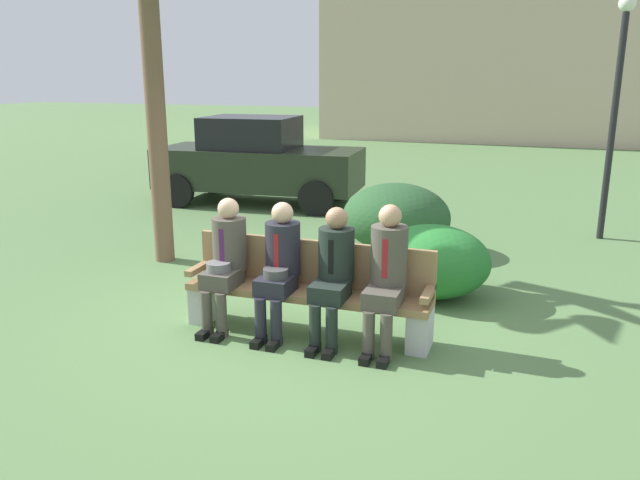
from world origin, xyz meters
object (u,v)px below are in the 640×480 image
(shrub_mid_lawn, at_px, (396,217))
(shrub_near_bench, at_px, (432,261))
(seated_man_leftmost, at_px, (226,257))
(seated_man_rightmost, at_px, (387,271))
(street_lamp, at_px, (617,94))
(seated_man_centerright, at_px, (333,268))
(seated_man_centerleft, at_px, (279,263))
(park_bench, at_px, (309,289))
(parked_car_near, at_px, (257,161))

(shrub_mid_lawn, bearing_deg, shrub_near_bench, -65.39)
(seated_man_leftmost, bearing_deg, shrub_mid_lawn, 73.50)
(seated_man_rightmost, height_order, street_lamp, street_lamp)
(seated_man_centerright, height_order, shrub_mid_lawn, seated_man_centerright)
(seated_man_centerright, xyz_separation_m, shrub_near_bench, (0.68, 1.56, -0.31))
(seated_man_centerleft, distance_m, seated_man_rightmost, 1.05)
(park_bench, xyz_separation_m, shrub_near_bench, (0.98, 1.43, -0.03))
(shrub_mid_lawn, bearing_deg, street_lamp, 30.33)
(seated_man_rightmost, distance_m, shrub_near_bench, 1.60)
(seated_man_rightmost, relative_size, street_lamp, 0.38)
(seated_man_centerleft, bearing_deg, parked_car_near, 116.51)
(seated_man_centerleft, bearing_deg, shrub_near_bench, 52.01)
(park_bench, height_order, seated_man_leftmost, seated_man_leftmost)
(shrub_near_bench, xyz_separation_m, parked_car_near, (-4.09, 4.18, 0.43))
(seated_man_centerleft, height_order, seated_man_centerright, seated_man_centerleft)
(shrub_near_bench, relative_size, street_lamp, 0.37)
(seated_man_leftmost, distance_m, shrub_mid_lawn, 3.49)
(seated_man_centerleft, distance_m, shrub_near_bench, 2.01)
(seated_man_centerleft, xyz_separation_m, shrub_mid_lawn, (0.41, 3.34, -0.24))
(shrub_mid_lawn, height_order, street_lamp, street_lamp)
(seated_man_centerleft, height_order, street_lamp, street_lamp)
(park_bench, height_order, seated_man_centerright, seated_man_centerright)
(park_bench, distance_m, shrub_near_bench, 1.73)
(seated_man_leftmost, relative_size, seated_man_rightmost, 0.97)
(seated_man_centerright, relative_size, shrub_mid_lawn, 0.83)
(shrub_near_bench, bearing_deg, seated_man_rightmost, -96.44)
(seated_man_leftmost, bearing_deg, parked_car_near, 111.73)
(seated_man_leftmost, xyz_separation_m, shrub_near_bench, (1.80, 1.57, -0.31))
(seated_man_rightmost, distance_m, parked_car_near, 6.95)
(seated_man_centerleft, distance_m, seated_man_centerright, 0.54)
(seated_man_centerright, relative_size, parked_car_near, 0.32)
(seated_man_centerright, bearing_deg, seated_man_leftmost, -179.78)
(park_bench, xyz_separation_m, seated_man_rightmost, (0.80, -0.13, 0.31))
(street_lamp, bearing_deg, shrub_mid_lawn, -149.67)
(shrub_near_bench, distance_m, shrub_mid_lawn, 1.95)
(seated_man_leftmost, relative_size, seated_man_centerleft, 1.00)
(shrub_mid_lawn, bearing_deg, seated_man_rightmost, -79.19)
(shrub_near_bench, bearing_deg, park_bench, -124.29)
(park_bench, xyz_separation_m, parked_car_near, (-3.12, 5.61, 0.40))
(park_bench, bearing_deg, seated_man_centerleft, -151.19)
(shrub_mid_lawn, bearing_deg, seated_man_centerright, -87.75)
(parked_car_near, bearing_deg, seated_man_centerright, -59.30)
(seated_man_centerright, bearing_deg, seated_man_centerleft, -179.51)
(seated_man_leftmost, distance_m, seated_man_centerleft, 0.58)
(park_bench, relative_size, parked_car_near, 0.61)
(park_bench, height_order, shrub_near_bench, park_bench)
(shrub_near_bench, bearing_deg, seated_man_centerright, -113.53)
(park_bench, xyz_separation_m, seated_man_leftmost, (-0.82, -0.14, 0.28))
(parked_car_near, height_order, street_lamp, street_lamp)
(seated_man_leftmost, relative_size, shrub_near_bench, 0.99)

